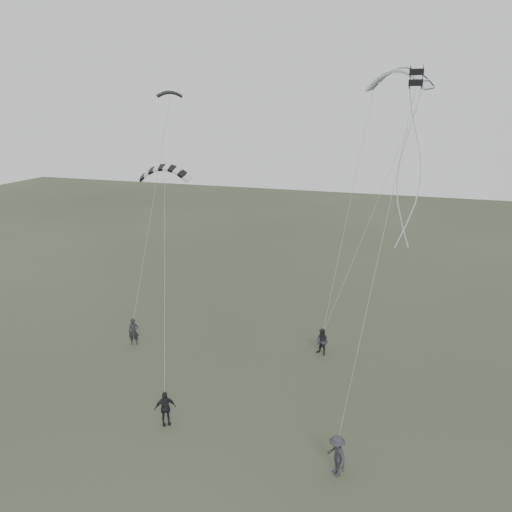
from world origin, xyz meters
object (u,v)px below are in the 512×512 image
(flyer_right, at_px, (322,342))
(kite_box, at_px, (416,77))
(kite_striped, at_px, (164,167))
(kite_pale_large, at_px, (399,70))
(flyer_center, at_px, (165,408))
(kite_dark_small, at_px, (169,92))
(flyer_far, at_px, (337,456))
(flyer_left, at_px, (134,332))

(flyer_right, bearing_deg, kite_box, -22.04)
(flyer_right, relative_size, kite_striped, 0.59)
(kite_pale_large, relative_size, kite_box, 6.52)
(flyer_center, relative_size, kite_pale_large, 0.40)
(kite_dark_small, bearing_deg, flyer_far, -76.63)
(flyer_center, xyz_separation_m, kite_box, (10.41, 4.83, 15.49))
(flyer_center, distance_m, kite_pale_large, 24.96)
(flyer_right, height_order, kite_striped, kite_striped)
(kite_pale_large, bearing_deg, flyer_left, -121.86)
(flyer_left, bearing_deg, flyer_right, -16.00)
(flyer_left, distance_m, kite_pale_large, 24.26)
(kite_striped, relative_size, kite_box, 4.26)
(flyer_left, xyz_separation_m, kite_striped, (3.06, -0.26, 10.91))
(flyer_far, xyz_separation_m, kite_striped, (-11.70, 7.80, 10.87))
(flyer_center, bearing_deg, kite_dark_small, 76.58)
(flyer_far, bearing_deg, kite_striped, -164.41)
(flyer_center, distance_m, kite_dark_small, 20.84)
(flyer_left, relative_size, kite_striped, 0.61)
(flyer_center, height_order, kite_box, kite_box)
(flyer_far, relative_size, kite_pale_large, 0.42)
(flyer_far, xyz_separation_m, kite_box, (1.78, 5.73, 15.45))
(flyer_left, height_order, kite_striped, kite_striped)
(flyer_right, xyz_separation_m, kite_striped, (-9.08, -2.68, 10.94))
(kite_dark_small, bearing_deg, flyer_right, -49.05)
(flyer_left, distance_m, kite_striped, 11.34)
(flyer_left, height_order, flyer_right, flyer_left)
(kite_pale_large, bearing_deg, flyer_far, -64.64)
(kite_striped, bearing_deg, flyer_center, -77.66)
(flyer_center, relative_size, kite_box, 2.59)
(flyer_left, relative_size, flyer_far, 0.95)
(flyer_left, height_order, flyer_far, flyer_far)
(flyer_left, bearing_deg, kite_box, -35.29)
(flyer_far, relative_size, kite_striped, 0.64)
(kite_dark_small, xyz_separation_m, kite_pale_large, (14.82, 3.30, 1.31))
(flyer_right, distance_m, flyer_far, 10.80)
(kite_dark_small, distance_m, kite_box, 18.14)
(flyer_left, distance_m, flyer_far, 16.81)
(flyer_right, distance_m, kite_striped, 14.47)
(flyer_left, xyz_separation_m, flyer_center, (6.13, -7.16, 0.00))
(flyer_far, bearing_deg, kite_pale_large, 137.77)
(kite_box, bearing_deg, flyer_far, -107.55)
(flyer_far, distance_m, kite_pale_large, 23.86)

